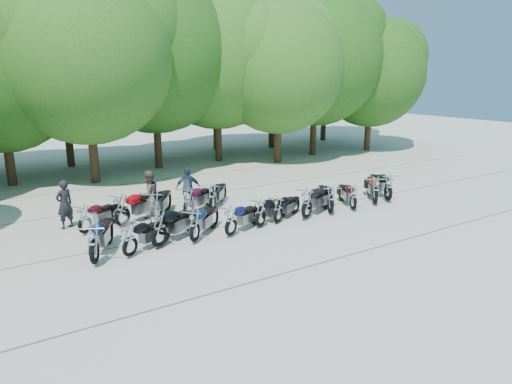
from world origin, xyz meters
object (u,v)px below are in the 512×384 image
motorcycle_12 (84,218)px  rider_2 (188,188)px  motorcycle_11 (388,186)px  motorcycle_4 (231,220)px  motorcycle_3 (194,225)px  rider_1 (149,195)px  motorcycle_13 (122,209)px  motorcycle_10 (376,189)px  motorcycle_2 (159,228)px  motorcycle_7 (307,202)px  motorcycle_0 (94,243)px  motorcycle_14 (155,206)px  motorcycle_15 (188,201)px  motorcycle_9 (354,197)px  motorcycle_5 (261,212)px  motorcycle_6 (278,209)px  motorcycle_16 (212,196)px  rider_0 (65,204)px  motorcycle_1 (130,239)px

motorcycle_12 → rider_2: (4.34, 1.03, 0.28)m
motorcycle_11 → motorcycle_4: bearing=28.6°
motorcycle_3 → rider_1: size_ratio=1.23×
motorcycle_13 → motorcycle_10: bearing=-133.1°
motorcycle_2 → motorcycle_7: 5.80m
motorcycle_2 → motorcycle_10: bearing=-118.8°
rider_2 → motorcycle_7: bearing=151.6°
motorcycle_0 → motorcycle_11: (12.39, 0.17, -0.00)m
motorcycle_14 → motorcycle_15: bearing=-139.6°
motorcycle_9 → rider_1: rider_1 is taller
motorcycle_5 → motorcycle_13: 4.97m
motorcycle_6 → motorcycle_15: bearing=15.5°
motorcycle_3 → motorcycle_16: 3.59m
rider_1 → motorcycle_9: bearing=137.5°
motorcycle_11 → rider_0: size_ratio=1.41×
motorcycle_4 → motorcycle_16: size_ratio=0.94×
motorcycle_13 → motorcycle_14: bearing=-125.9°
motorcycle_1 → motorcycle_12: (-0.67, 2.86, -0.01)m
motorcycle_15 → motorcycle_3: bearing=126.7°
motorcycle_5 → rider_0: size_ratio=1.21×
motorcycle_5 → motorcycle_9: motorcycle_9 is taller
motorcycle_4 → motorcycle_6: bearing=-105.3°
motorcycle_3 → motorcycle_7: bearing=-131.3°
motorcycle_5 → motorcycle_11: motorcycle_11 is taller
motorcycle_0 → motorcycle_15: motorcycle_0 is taller
motorcycle_2 → motorcycle_15: 3.40m
motorcycle_3 → motorcycle_9: bearing=-132.0°
motorcycle_0 → rider_0: size_ratio=1.41×
motorcycle_6 → motorcycle_9: bearing=-122.6°
motorcycle_1 → motorcycle_5: (4.82, 0.23, 0.00)m
motorcycle_0 → motorcycle_3: 3.21m
motorcycle_13 → motorcycle_15: motorcycle_13 is taller
motorcycle_15 → motorcycle_14: bearing=61.2°
motorcycle_15 → rider_0: rider_0 is taller
motorcycle_10 → rider_0: 12.23m
motorcycle_6 → motorcycle_16: (-1.33, 2.69, 0.07)m
motorcycle_13 → motorcycle_14: 1.17m
motorcycle_9 → motorcycle_14: bearing=5.5°
motorcycle_6 → motorcycle_12: (-6.30, 2.58, 0.01)m
motorcycle_10 → motorcycle_13: (-9.87, 2.83, 0.01)m
motorcycle_14 → motorcycle_2: bearing=109.0°
motorcycle_1 → motorcycle_10: motorcycle_10 is taller
motorcycle_4 → motorcycle_13: (-2.80, 2.97, 0.09)m
motorcycle_9 → motorcycle_14: 7.85m
motorcycle_2 → rider_2: (2.65, 3.64, 0.18)m
motorcycle_3 → motorcycle_15: size_ratio=0.99×
motorcycle_16 → motorcycle_7: bearing=173.9°
motorcycle_14 → motorcycle_10: bearing=-160.5°
rider_1 → motorcycle_3: bearing=78.1°
motorcycle_3 → motorcycle_13: bearing=-13.2°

